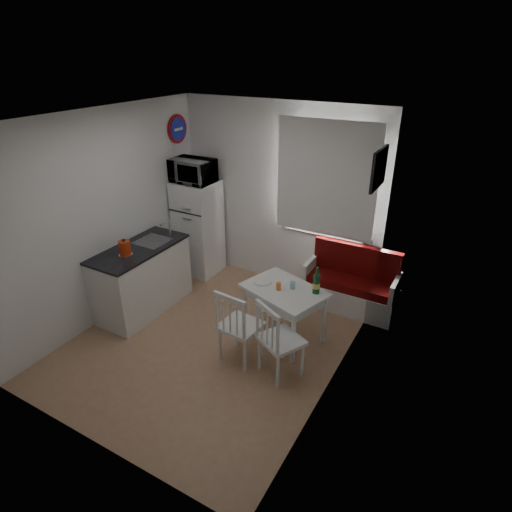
{
  "coord_description": "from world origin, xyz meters",
  "views": [
    {
      "loc": [
        2.52,
        -3.4,
        3.23
      ],
      "look_at": [
        0.33,
        0.5,
        1.0
      ],
      "focal_mm": 30.0,
      "sensor_mm": 36.0,
      "label": 1
    }
  ],
  "objects_px": {
    "bench": "(350,289)",
    "chair_left": "(236,321)",
    "chair_right": "(278,335)",
    "kettle": "(125,248)",
    "dining_table": "(284,295)",
    "kitchen_counter": "(142,278)",
    "wine_bottle": "(317,280)",
    "microwave": "(193,171)",
    "fridge": "(198,228)"
  },
  "relations": [
    {
      "from": "bench",
      "to": "chair_left",
      "type": "bearing_deg",
      "value": -113.49
    },
    {
      "from": "bench",
      "to": "chair_right",
      "type": "height_order",
      "value": "chair_right"
    },
    {
      "from": "chair_right",
      "to": "kettle",
      "type": "height_order",
      "value": "kettle"
    },
    {
      "from": "chair_right",
      "to": "dining_table",
      "type": "bearing_deg",
      "value": 138.37
    },
    {
      "from": "kitchen_counter",
      "to": "kettle",
      "type": "xyz_separation_m",
      "value": [
        0.05,
        -0.27,
        0.56
      ]
    },
    {
      "from": "bench",
      "to": "chair_left",
      "type": "xyz_separation_m",
      "value": [
        -0.74,
        -1.7,
        0.27
      ]
    },
    {
      "from": "kitchen_counter",
      "to": "wine_bottle",
      "type": "relative_size",
      "value": 4.01
    },
    {
      "from": "kitchen_counter",
      "to": "microwave",
      "type": "height_order",
      "value": "microwave"
    },
    {
      "from": "kitchen_counter",
      "to": "bench",
      "type": "bearing_deg",
      "value": 29.28
    },
    {
      "from": "dining_table",
      "to": "chair_right",
      "type": "height_order",
      "value": "chair_right"
    },
    {
      "from": "kitchen_counter",
      "to": "kettle",
      "type": "relative_size",
      "value": 5.9
    },
    {
      "from": "kitchen_counter",
      "to": "fridge",
      "type": "xyz_separation_m",
      "value": [
        0.02,
        1.24,
        0.27
      ]
    },
    {
      "from": "bench",
      "to": "kettle",
      "type": "distance_m",
      "value": 2.95
    },
    {
      "from": "microwave",
      "to": "wine_bottle",
      "type": "xyz_separation_m",
      "value": [
        2.25,
        -0.78,
        -0.76
      ]
    },
    {
      "from": "kitchen_counter",
      "to": "fridge",
      "type": "bearing_deg",
      "value": 89.1
    },
    {
      "from": "chair_right",
      "to": "wine_bottle",
      "type": "bearing_deg",
      "value": 110.21
    },
    {
      "from": "chair_right",
      "to": "chair_left",
      "type": "bearing_deg",
      "value": -152.16
    },
    {
      "from": "kitchen_counter",
      "to": "fridge",
      "type": "relative_size",
      "value": 0.91
    },
    {
      "from": "kitchen_counter",
      "to": "kettle",
      "type": "height_order",
      "value": "kitchen_counter"
    },
    {
      "from": "dining_table",
      "to": "fridge",
      "type": "height_order",
      "value": "fridge"
    },
    {
      "from": "fridge",
      "to": "wine_bottle",
      "type": "bearing_deg",
      "value": -20.25
    },
    {
      "from": "bench",
      "to": "dining_table",
      "type": "distance_m",
      "value": 1.19
    },
    {
      "from": "kitchen_counter",
      "to": "chair_right",
      "type": "height_order",
      "value": "kitchen_counter"
    },
    {
      "from": "bench",
      "to": "dining_table",
      "type": "bearing_deg",
      "value": -115.25
    },
    {
      "from": "kitchen_counter",
      "to": "chair_left",
      "type": "height_order",
      "value": "kitchen_counter"
    },
    {
      "from": "fridge",
      "to": "kettle",
      "type": "height_order",
      "value": "fridge"
    },
    {
      "from": "kitchen_counter",
      "to": "dining_table",
      "type": "xyz_separation_m",
      "value": [
        1.92,
        0.31,
        0.15
      ]
    },
    {
      "from": "bench",
      "to": "wine_bottle",
      "type": "xyz_separation_m",
      "value": [
        -0.14,
        -0.94,
        0.56
      ]
    },
    {
      "from": "chair_left",
      "to": "microwave",
      "type": "height_order",
      "value": "microwave"
    },
    {
      "from": "chair_left",
      "to": "wine_bottle",
      "type": "height_order",
      "value": "wine_bottle"
    },
    {
      "from": "kettle",
      "to": "wine_bottle",
      "type": "height_order",
      "value": "kettle"
    },
    {
      "from": "wine_bottle",
      "to": "microwave",
      "type": "bearing_deg",
      "value": 160.88
    },
    {
      "from": "kettle",
      "to": "wine_bottle",
      "type": "distance_m",
      "value": 2.33
    },
    {
      "from": "dining_table",
      "to": "chair_left",
      "type": "relative_size",
      "value": 2.19
    },
    {
      "from": "chair_right",
      "to": "fridge",
      "type": "relative_size",
      "value": 0.39
    },
    {
      "from": "chair_left",
      "to": "chair_right",
      "type": "height_order",
      "value": "chair_left"
    },
    {
      "from": "kettle",
      "to": "dining_table",
      "type": "bearing_deg",
      "value": 17.17
    },
    {
      "from": "kitchen_counter",
      "to": "chair_right",
      "type": "distance_m",
      "value": 2.2
    },
    {
      "from": "kitchen_counter",
      "to": "dining_table",
      "type": "height_order",
      "value": "kitchen_counter"
    },
    {
      "from": "dining_table",
      "to": "kitchen_counter",
      "type": "bearing_deg",
      "value": -152.87
    },
    {
      "from": "chair_right",
      "to": "microwave",
      "type": "distance_m",
      "value": 2.85
    },
    {
      "from": "microwave",
      "to": "wine_bottle",
      "type": "bearing_deg",
      "value": -19.12
    },
    {
      "from": "bench",
      "to": "microwave",
      "type": "xyz_separation_m",
      "value": [
        -2.39,
        -0.16,
        1.33
      ]
    },
    {
      "from": "kitchen_counter",
      "to": "chair_right",
      "type": "relative_size",
      "value": 2.33
    },
    {
      "from": "bench",
      "to": "dining_table",
      "type": "relative_size",
      "value": 1.14
    },
    {
      "from": "microwave",
      "to": "kettle",
      "type": "xyz_separation_m",
      "value": [
        0.03,
        -1.46,
        -0.6
      ]
    },
    {
      "from": "kitchen_counter",
      "to": "chair_left",
      "type": "bearing_deg",
      "value": -11.83
    },
    {
      "from": "fridge",
      "to": "wine_bottle",
      "type": "xyz_separation_m",
      "value": [
        2.25,
        -0.83,
        0.13
      ]
    },
    {
      "from": "chair_left",
      "to": "fridge",
      "type": "distance_m",
      "value": 2.3
    },
    {
      "from": "chair_left",
      "to": "wine_bottle",
      "type": "relative_size",
      "value": 1.48
    }
  ]
}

